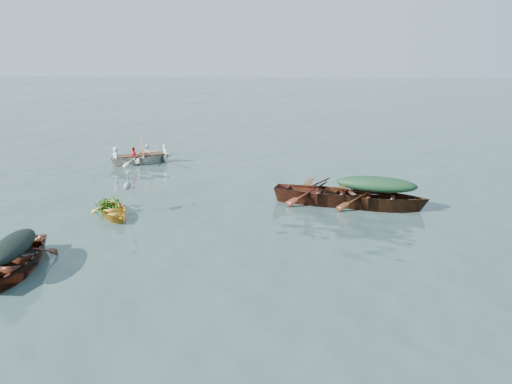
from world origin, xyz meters
TOP-DOWN VIEW (x-y plane):
  - ground at (0.00, 0.00)m, footprint 140.00×140.00m
  - yellow_dinghy at (-3.94, 1.14)m, footprint 2.35×2.86m
  - dark_covered_boat at (-4.97, -2.99)m, footprint 1.95×4.05m
  - green_tarp_boat at (4.67, 2.40)m, footprint 5.08×2.59m
  - open_wooden_boat at (3.03, 2.79)m, footprint 5.22×2.73m
  - rowed_boat at (-5.02, 8.37)m, footprint 3.92×2.73m
  - dark_tarp_cover at (-4.97, -2.99)m, footprint 1.07×2.23m
  - green_tarp_cover at (4.67, 2.40)m, footprint 2.80×1.43m
  - thwart_benches at (3.03, 2.79)m, footprint 2.65×1.52m
  - heron at (-3.49, 1.47)m, footprint 0.45×0.49m
  - dinghy_weeds at (-4.20, 1.62)m, footprint 1.06×1.13m
  - rowers at (-5.02, 8.37)m, footprint 2.85×2.11m
  - oars at (-5.02, 8.37)m, footprint 1.70×2.59m

SIDE VIEW (x-z plane):
  - ground at x=0.00m, z-range 0.00..0.00m
  - yellow_dinghy at x=-3.94m, z-range -0.34..0.34m
  - dark_covered_boat at x=-4.97m, z-range -0.49..0.49m
  - green_tarp_boat at x=4.67m, z-range -0.58..0.58m
  - open_wooden_boat at x=3.03m, z-range -0.60..0.60m
  - rowed_boat at x=-5.02m, z-range -0.44..0.44m
  - oars at x=-5.02m, z-range 0.44..0.50m
  - thwart_benches at x=3.03m, z-range 0.60..0.64m
  - dinghy_weeds at x=-4.20m, z-range 0.34..0.94m
  - dark_tarp_cover at x=-4.97m, z-range 0.49..0.89m
  - heron at x=-3.49m, z-range 0.34..1.26m
  - rowers at x=-5.02m, z-range 0.44..1.20m
  - green_tarp_cover at x=4.67m, z-range 0.58..1.10m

